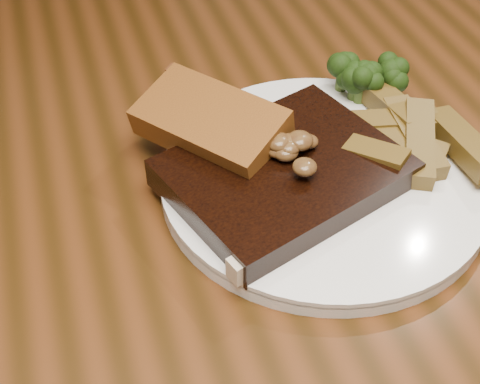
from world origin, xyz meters
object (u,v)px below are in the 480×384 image
object	(u,v)px
chair_far	(64,72)
steak	(284,174)
plate	(323,180)
potato_wedges	(395,135)
dining_table	(239,301)
garlic_bread	(211,142)

from	to	relation	value
chair_far	steak	bearing A→B (deg)	124.77
plate	potato_wedges	bearing A→B (deg)	13.05
dining_table	steak	world-z (taller)	steak
dining_table	plate	xyz separation A→B (m)	(0.08, 0.03, 0.10)
dining_table	steak	bearing A→B (deg)	28.92
dining_table	garlic_bread	xyz separation A→B (m)	(0.00, 0.08, 0.12)
chair_far	garlic_bread	size ratio (longest dim) A/B	7.42
chair_far	steak	distance (m)	0.71
potato_wedges	dining_table	bearing A→B (deg)	-163.92
potato_wedges	plate	bearing A→B (deg)	-166.95
dining_table	chair_far	distance (m)	0.69
chair_far	potato_wedges	size ratio (longest dim) A/B	7.79
chair_far	potato_wedges	xyz separation A→B (m)	(0.26, -0.62, 0.28)
chair_far	plate	distance (m)	0.71
chair_far	potato_wedges	world-z (taller)	chair_far
chair_far	plate	world-z (taller)	chair_far
dining_table	potato_wedges	bearing A→B (deg)	16.08
plate	steak	bearing A→B (deg)	-176.24
chair_far	garlic_bread	bearing A→B (deg)	121.81
steak	garlic_bread	size ratio (longest dim) A/B	1.46
dining_table	garlic_bread	world-z (taller)	garlic_bread
dining_table	garlic_bread	bearing A→B (deg)	89.11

